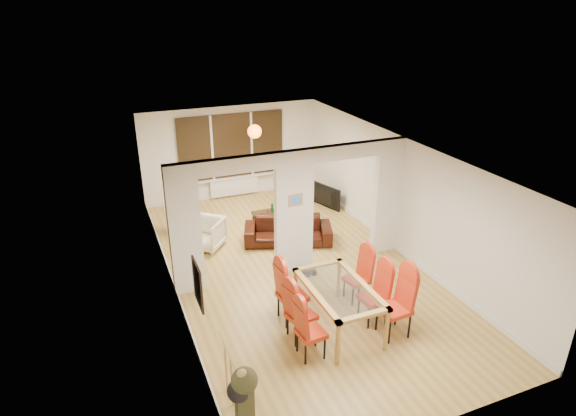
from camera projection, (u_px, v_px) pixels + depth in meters
floor at (294, 268)px, 10.22m from camera, size 5.00×9.00×0.01m
room_walls at (294, 212)px, 9.70m from camera, size 5.00×9.00×2.60m
divider_wall at (294, 212)px, 9.70m from camera, size 5.00×0.18×2.60m
bay_window_blinds at (232, 146)px, 13.39m from camera, size 3.00×0.08×1.80m
radiator at (234, 187)px, 13.83m from camera, size 1.40×0.08×0.50m
pendant_light at (255, 131)px, 12.27m from camera, size 0.36×0.36×0.36m
stair_newel at (233, 377)px, 6.50m from camera, size 0.40×1.20×1.10m
wall_poster at (198, 285)px, 6.68m from camera, size 0.04×0.52×0.67m
pillar_photo at (296, 200)px, 9.50m from camera, size 0.30×0.03×0.25m
dining_table at (338, 307)px, 8.22m from camera, size 0.98×1.74×0.82m
dining_chair_la at (311, 329)px, 7.52m from camera, size 0.44×0.44×1.02m
dining_chair_lb at (301, 311)px, 7.90m from camera, size 0.51×0.51×1.06m
dining_chair_lc at (292, 292)px, 8.36m from camera, size 0.50×0.50×1.15m
dining_chair_ra at (395, 305)px, 7.98m from camera, size 0.50×0.50×1.17m
dining_chair_rb at (373, 295)px, 8.34m from camera, size 0.47×0.47×1.07m
dining_chair_rc at (357, 276)px, 8.95m from camera, size 0.48×0.48×1.01m
sofa at (288, 230)px, 11.21m from camera, size 2.17×1.44×0.59m
armchair at (205, 233)px, 10.94m from camera, size 1.08×1.08×0.71m
person at (184, 199)px, 11.44m from camera, size 0.75×0.63×1.76m
television at (322, 197)px, 13.09m from camera, size 1.07×0.47×0.62m
coffee_table at (272, 216)px, 12.41m from camera, size 1.00×0.57×0.22m
bottle at (272, 208)px, 12.31m from camera, size 0.06×0.06×0.26m
bowl at (272, 212)px, 12.31m from camera, size 0.23×0.23×0.06m
shoes at (309, 272)px, 9.98m from camera, size 0.24×0.26×0.10m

